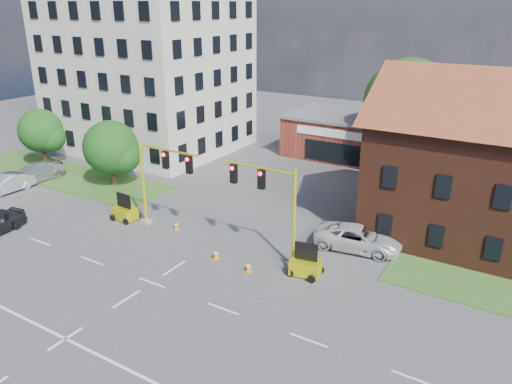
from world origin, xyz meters
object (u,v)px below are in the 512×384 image
(signal_mast_east, at_px, (270,201))
(trailer_east, at_px, (306,266))
(trailer_west, at_px, (125,212))
(pickup_white, at_px, (358,238))
(signal_mast_west, at_px, (160,176))

(signal_mast_east, xyz_separation_m, trailer_east, (2.79, -0.59, -3.29))
(trailer_west, distance_m, pickup_white, 16.95)
(trailer_east, bearing_deg, signal_mast_west, 168.09)
(trailer_east, xyz_separation_m, pickup_white, (1.42, 4.78, 0.15))
(signal_mast_west, bearing_deg, trailer_east, -2.95)
(signal_mast_west, relative_size, signal_mast_east, 1.00)
(signal_mast_west, height_order, trailer_west, signal_mast_west)
(signal_mast_west, relative_size, trailer_west, 3.13)
(trailer_west, xyz_separation_m, pickup_white, (16.33, 4.54, 0.16))
(trailer_west, relative_size, pickup_white, 0.35)
(signal_mast_east, distance_m, trailer_east, 4.36)
(signal_mast_east, distance_m, trailer_west, 12.57)
(signal_mast_east, bearing_deg, pickup_white, 44.83)
(signal_mast_west, xyz_separation_m, trailer_west, (-3.41, -0.36, -3.30))
(trailer_east, distance_m, pickup_white, 4.99)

